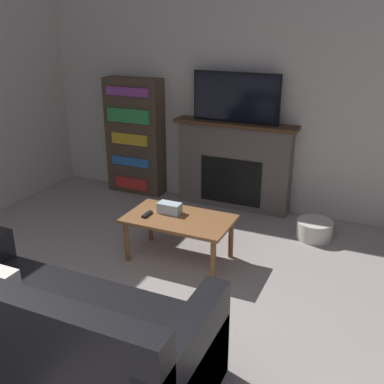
{
  "coord_description": "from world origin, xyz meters",
  "views": [
    {
      "loc": [
        1.45,
        -1.22,
        2.19
      ],
      "look_at": [
        -0.13,
        2.3,
        0.69
      ],
      "focal_mm": 42.0,
      "sensor_mm": 36.0,
      "label": 1
    }
  ],
  "objects_px": {
    "bookshelf": "(135,137)",
    "fireplace": "(234,165)",
    "tv": "(236,98)",
    "storage_basket": "(314,229)",
    "coffee_table": "(179,223)",
    "couch": "(57,340)"
  },
  "relations": [
    {
      "from": "tv",
      "to": "bookshelf",
      "type": "relative_size",
      "value": 0.69
    },
    {
      "from": "coffee_table",
      "to": "bookshelf",
      "type": "distance_m",
      "value": 1.97
    },
    {
      "from": "fireplace",
      "to": "couch",
      "type": "bearing_deg",
      "value": -91.19
    },
    {
      "from": "couch",
      "to": "tv",
      "type": "bearing_deg",
      "value": 88.8
    },
    {
      "from": "tv",
      "to": "storage_basket",
      "type": "height_order",
      "value": "tv"
    },
    {
      "from": "fireplace",
      "to": "bookshelf",
      "type": "xyz_separation_m",
      "value": [
        -1.35,
        -0.02,
        0.21
      ]
    },
    {
      "from": "tv",
      "to": "couch",
      "type": "xyz_separation_m",
      "value": [
        -0.07,
        -3.14,
        -1.04
      ]
    },
    {
      "from": "tv",
      "to": "fireplace",
      "type": "bearing_deg",
      "value": 90.0
    },
    {
      "from": "storage_basket",
      "to": "tv",
      "type": "bearing_deg",
      "value": 157.62
    },
    {
      "from": "tv",
      "to": "couch",
      "type": "height_order",
      "value": "tv"
    },
    {
      "from": "tv",
      "to": "storage_basket",
      "type": "relative_size",
      "value": 2.73
    },
    {
      "from": "couch",
      "to": "storage_basket",
      "type": "relative_size",
      "value": 5.08
    },
    {
      "from": "bookshelf",
      "to": "storage_basket",
      "type": "xyz_separation_m",
      "value": [
        2.43,
        -0.44,
        -0.65
      ]
    },
    {
      "from": "bookshelf",
      "to": "storage_basket",
      "type": "bearing_deg",
      "value": -10.27
    },
    {
      "from": "coffee_table",
      "to": "storage_basket",
      "type": "relative_size",
      "value": 2.66
    },
    {
      "from": "coffee_table",
      "to": "couch",
      "type": "bearing_deg",
      "value": -90.86
    },
    {
      "from": "fireplace",
      "to": "bookshelf",
      "type": "relative_size",
      "value": 0.98
    },
    {
      "from": "fireplace",
      "to": "bookshelf",
      "type": "height_order",
      "value": "bookshelf"
    },
    {
      "from": "couch",
      "to": "fireplace",
      "type": "bearing_deg",
      "value": 88.81
    },
    {
      "from": "coffee_table",
      "to": "storage_basket",
      "type": "distance_m",
      "value": 1.51
    },
    {
      "from": "bookshelf",
      "to": "fireplace",
      "type": "bearing_deg",
      "value": 0.95
    },
    {
      "from": "tv",
      "to": "coffee_table",
      "type": "xyz_separation_m",
      "value": [
        -0.04,
        -1.42,
        -0.96
      ]
    }
  ]
}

